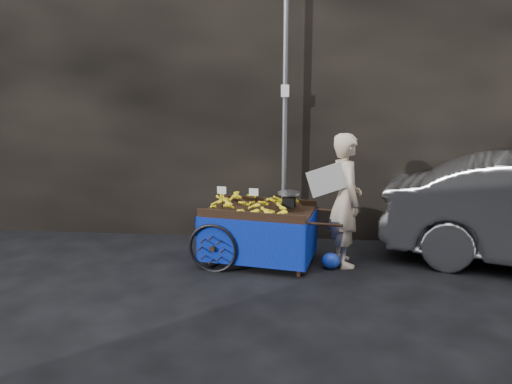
# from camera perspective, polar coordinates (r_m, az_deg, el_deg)

# --- Properties ---
(ground) EXTENTS (80.00, 80.00, 0.00)m
(ground) POSITION_cam_1_polar(r_m,az_deg,el_deg) (6.84, 0.17, -9.23)
(ground) COLOR black
(ground) RESTS_ON ground
(building_wall) EXTENTS (13.50, 2.00, 5.00)m
(building_wall) POSITION_cam_1_polar(r_m,az_deg,el_deg) (8.93, 4.26, 12.24)
(building_wall) COLOR black
(building_wall) RESTS_ON ground
(street_pole) EXTENTS (0.12, 0.10, 4.00)m
(street_pole) POSITION_cam_1_polar(r_m,az_deg,el_deg) (7.65, 3.31, 8.53)
(street_pole) COLOR slate
(street_pole) RESTS_ON ground
(banana_cart) EXTENTS (2.20, 1.28, 1.12)m
(banana_cart) POSITION_cam_1_polar(r_m,az_deg,el_deg) (7.02, -0.05, -2.68)
(banana_cart) COLOR black
(banana_cart) RESTS_ON ground
(vendor) EXTENTS (0.85, 0.76, 1.86)m
(vendor) POSITION_cam_1_polar(r_m,az_deg,el_deg) (7.01, 10.18, -0.91)
(vendor) COLOR #C9B195
(vendor) RESTS_ON ground
(plastic_bag) EXTENTS (0.25, 0.20, 0.23)m
(plastic_bag) POSITION_cam_1_polar(r_m,az_deg,el_deg) (7.02, 8.54, -7.80)
(plastic_bag) COLOR blue
(plastic_bag) RESTS_ON ground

